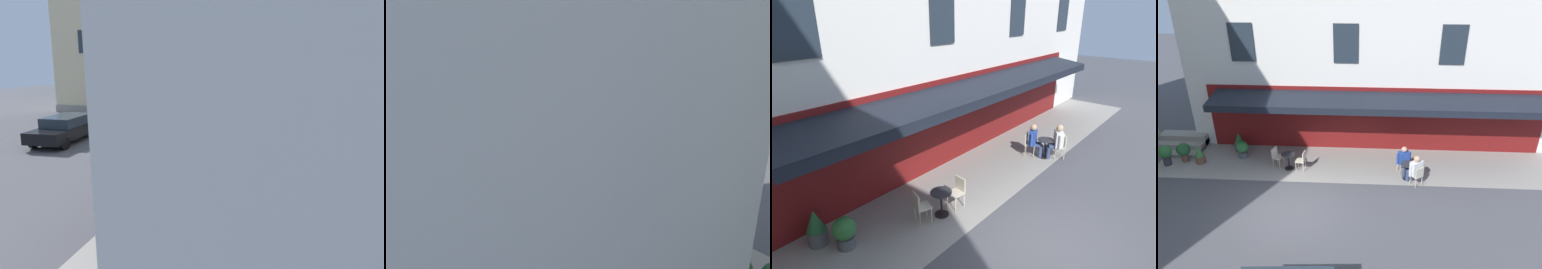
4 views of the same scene
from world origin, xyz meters
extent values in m
plane|color=#4C4C51|center=(0.00, 0.00, 0.00)|extent=(70.00, 70.00, 0.00)
cube|color=gray|center=(-3.25, -3.40, 0.00)|extent=(20.50, 3.20, 0.01)
cube|color=maroon|center=(-3.00, -4.97, 1.60)|extent=(16.00, 0.06, 3.20)
cube|color=black|center=(-3.00, -4.15, 2.85)|extent=(15.00, 1.70, 0.36)
cube|color=black|center=(-3.00, -3.32, 2.62)|extent=(15.00, 0.04, 0.28)
cube|color=#232D38|center=(-11.00, -4.96, 5.20)|extent=(1.10, 0.06, 1.70)
cube|color=#232D38|center=(-6.33, -4.96, 5.20)|extent=(1.10, 0.06, 1.70)
cube|color=#232D38|center=(-1.67, -4.96, 5.20)|extent=(1.10, 0.06, 1.70)
cube|color=#232D38|center=(3.00, -4.96, 5.20)|extent=(1.10, 0.06, 1.70)
cylinder|color=black|center=(-4.47, -2.32, 0.01)|extent=(0.40, 0.40, 0.03)
cylinder|color=black|center=(-4.47, -2.32, 0.36)|extent=(0.06, 0.06, 0.72)
cylinder|color=#2D2D33|center=(-4.47, -2.32, 0.73)|extent=(0.60, 0.60, 0.03)
cylinder|color=beige|center=(-4.83, -2.11, 0.23)|extent=(0.03, 0.03, 0.45)
cylinder|color=beige|center=(-4.55, -1.91, 0.23)|extent=(0.03, 0.03, 0.45)
cylinder|color=beige|center=(-5.03, -1.83, 0.23)|extent=(0.03, 0.03, 0.45)
cylinder|color=beige|center=(-4.75, -1.63, 0.23)|extent=(0.03, 0.03, 0.45)
cube|color=beige|center=(-4.79, -1.87, 0.47)|extent=(0.56, 0.56, 0.04)
cube|color=beige|center=(-4.89, -1.72, 0.70)|extent=(0.35, 0.26, 0.42)
cylinder|color=beige|center=(-4.19, -2.62, 0.23)|extent=(0.03, 0.03, 0.45)
cylinder|color=beige|center=(-4.51, -2.73, 0.23)|extent=(0.03, 0.03, 0.45)
cylinder|color=beige|center=(-4.08, -2.95, 0.23)|extent=(0.03, 0.03, 0.45)
cylinder|color=beige|center=(-4.40, -3.06, 0.23)|extent=(0.03, 0.03, 0.45)
cube|color=beige|center=(-4.30, -2.84, 0.47)|extent=(0.51, 0.51, 0.04)
cube|color=beige|center=(-4.24, -3.01, 0.70)|extent=(0.39, 0.17, 0.42)
cylinder|color=black|center=(0.79, -2.84, 0.01)|extent=(0.40, 0.40, 0.03)
cylinder|color=black|center=(0.79, -2.84, 0.36)|extent=(0.06, 0.06, 0.72)
cylinder|color=#2D2D33|center=(0.79, -2.84, 0.73)|extent=(0.60, 0.60, 0.03)
cylinder|color=beige|center=(0.40, -2.97, 0.23)|extent=(0.03, 0.03, 0.45)
cylinder|color=beige|center=(0.43, -2.63, 0.23)|extent=(0.03, 0.03, 0.45)
cylinder|color=beige|center=(0.06, -2.94, 0.23)|extent=(0.03, 0.03, 0.45)
cylinder|color=beige|center=(0.09, -2.60, 0.23)|extent=(0.03, 0.03, 0.45)
cube|color=beige|center=(0.25, -2.79, 0.47)|extent=(0.44, 0.44, 0.04)
cube|color=beige|center=(0.07, -2.77, 0.70)|extent=(0.08, 0.40, 0.42)
cylinder|color=beige|center=(1.21, -2.81, 0.23)|extent=(0.03, 0.03, 0.45)
cylinder|color=beige|center=(1.09, -3.13, 0.23)|extent=(0.03, 0.03, 0.45)
cylinder|color=beige|center=(1.53, -2.92, 0.23)|extent=(0.03, 0.03, 0.45)
cylinder|color=beige|center=(1.41, -3.24, 0.23)|extent=(0.03, 0.03, 0.45)
cube|color=beige|center=(1.31, -3.03, 0.47)|extent=(0.51, 0.51, 0.04)
cube|color=beige|center=(1.48, -3.09, 0.70)|extent=(0.17, 0.39, 0.42)
cylinder|color=navy|center=(-4.63, -2.27, 0.23)|extent=(0.16, 0.16, 0.47)
cylinder|color=navy|center=(-4.73, -2.12, 0.49)|extent=(0.35, 0.39, 0.17)
cylinder|color=navy|center=(-4.47, -2.15, 0.23)|extent=(0.16, 0.16, 0.47)
cylinder|color=navy|center=(-4.57, -2.01, 0.49)|extent=(0.35, 0.39, 0.17)
cube|color=silver|center=(-4.75, -1.92, 0.79)|extent=(0.58, 0.52, 0.61)
sphere|color=tan|center=(-4.75, -1.92, 1.23)|extent=(0.27, 0.27, 0.27)
cylinder|color=silver|center=(-5.00, -2.09, 0.78)|extent=(0.11, 0.11, 0.54)
cylinder|color=silver|center=(-4.51, -1.74, 0.78)|extent=(0.11, 0.11, 0.54)
cylinder|color=navy|center=(-4.34, -2.44, 0.23)|extent=(0.15, 0.15, 0.47)
cylinder|color=navy|center=(-4.28, -2.60, 0.49)|extent=(0.26, 0.37, 0.16)
cylinder|color=navy|center=(-4.51, -2.50, 0.23)|extent=(0.15, 0.15, 0.47)
cylinder|color=navy|center=(-4.46, -2.65, 0.49)|extent=(0.26, 0.37, 0.16)
cube|color=#28479E|center=(-4.32, -2.78, 0.77)|extent=(0.53, 0.40, 0.57)
sphere|color=tan|center=(-4.32, -2.78, 1.18)|extent=(0.25, 0.25, 0.25)
cylinder|color=#28479E|center=(-4.05, -2.69, 0.76)|extent=(0.10, 0.10, 0.50)
cylinder|color=#28479E|center=(-4.58, -2.87, 0.76)|extent=(0.10, 0.10, 0.50)
cylinder|color=#4C4C51|center=(3.58, -4.37, 0.20)|extent=(0.47, 0.47, 0.41)
cone|color=#23562D|center=(3.58, -4.37, 0.69)|extent=(0.44, 0.44, 0.56)
cone|color=#3D7A38|center=(5.02, -3.12, 0.61)|extent=(0.42, 0.42, 0.47)
cylinder|color=#4C4C51|center=(3.20, -3.74, 0.15)|extent=(0.43, 0.43, 0.30)
sphere|color=#2D6B33|center=(3.20, -3.74, 0.54)|extent=(0.56, 0.56, 0.56)
cube|color=black|center=(-1.01, 4.72, 0.57)|extent=(4.41, 2.09, 0.55)
cube|color=#232D38|center=(-0.81, 4.73, 1.09)|extent=(2.51, 1.76, 0.48)
cylinder|color=black|center=(-2.51, 5.42, 0.30)|extent=(0.60, 0.20, 0.60)
cylinder|color=black|center=(-2.40, 3.82, 0.30)|extent=(0.60, 0.20, 0.60)
cylinder|color=black|center=(0.39, 5.61, 0.30)|extent=(0.60, 0.20, 0.60)
cylinder|color=black|center=(0.50, 4.02, 0.30)|extent=(0.60, 0.20, 0.60)
camera|label=1|loc=(-15.46, -5.94, 4.02)|focal=31.63mm
camera|label=2|loc=(8.89, -11.53, 6.84)|focal=40.32mm
camera|label=3|loc=(6.06, 2.35, 5.37)|focal=29.29mm
camera|label=4|loc=(-2.73, 10.26, 8.35)|focal=32.16mm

